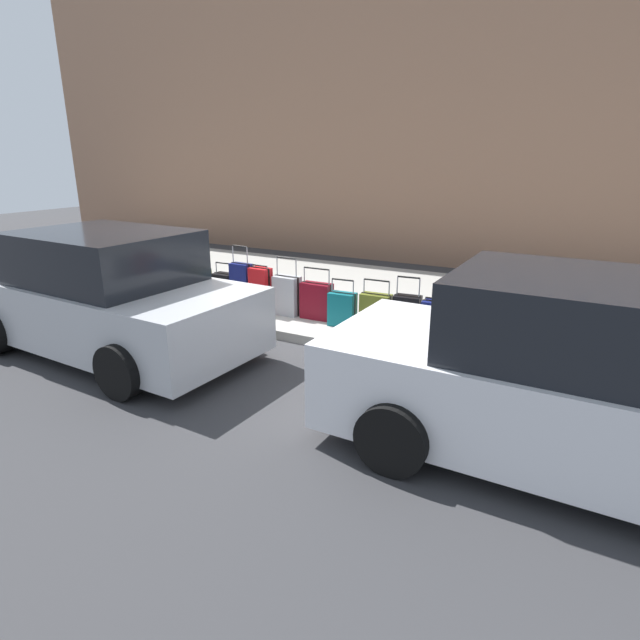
{
  "coord_description": "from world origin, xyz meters",
  "views": [
    {
      "loc": [
        -4.45,
        5.96,
        2.61
      ],
      "look_at": [
        -1.37,
        0.33,
        0.54
      ],
      "focal_mm": 28.88,
      "sensor_mm": 36.0,
      "label": 1
    }
  ],
  "objects_px": {
    "suitcase_maroon_6": "(317,301)",
    "bollard_post": "(144,273)",
    "suitcase_silver_7": "(287,295)",
    "suitcase_olive_11": "(200,285)",
    "suitcase_olive_4": "(376,311)",
    "suitcase_silver_0": "(514,336)",
    "parked_car_white_0": "(596,385)",
    "suitcase_black_10": "(224,289)",
    "parked_car_silver_1": "(109,297)",
    "suitcase_black_3": "(407,315)",
    "suitcase_red_1": "(475,323)",
    "fire_hydrant": "(172,274)",
    "suitcase_teal_5": "(342,309)",
    "suitcase_red_8": "(261,290)",
    "suitcase_navy_9": "(241,286)",
    "suitcase_navy_2": "(437,321)"
  },
  "relations": [
    {
      "from": "suitcase_maroon_6",
      "to": "bollard_post",
      "type": "bearing_deg",
      "value": 3.48
    },
    {
      "from": "suitcase_silver_7",
      "to": "suitcase_olive_11",
      "type": "xyz_separation_m",
      "value": [
        1.72,
        0.09,
        -0.01
      ]
    },
    {
      "from": "suitcase_olive_4",
      "to": "suitcase_olive_11",
      "type": "xyz_separation_m",
      "value": [
        3.25,
        0.13,
        0.04
      ]
    },
    {
      "from": "suitcase_silver_0",
      "to": "suitcase_maroon_6",
      "type": "relative_size",
      "value": 0.69
    },
    {
      "from": "suitcase_silver_0",
      "to": "parked_car_white_0",
      "type": "xyz_separation_m",
      "value": [
        -0.94,
        2.13,
        0.39
      ]
    },
    {
      "from": "suitcase_black_10",
      "to": "parked_car_silver_1",
      "type": "xyz_separation_m",
      "value": [
        0.15,
        2.23,
        0.36
      ]
    },
    {
      "from": "suitcase_black_3",
      "to": "suitcase_silver_7",
      "type": "bearing_deg",
      "value": 1.08
    },
    {
      "from": "suitcase_red_1",
      "to": "suitcase_maroon_6",
      "type": "relative_size",
      "value": 0.85
    },
    {
      "from": "suitcase_red_1",
      "to": "fire_hydrant",
      "type": "bearing_deg",
      "value": 0.25
    },
    {
      "from": "suitcase_silver_0",
      "to": "suitcase_red_1",
      "type": "distance_m",
      "value": 0.53
    },
    {
      "from": "suitcase_teal_5",
      "to": "suitcase_red_8",
      "type": "relative_size",
      "value": 0.91
    },
    {
      "from": "suitcase_silver_0",
      "to": "suitcase_olive_4",
      "type": "bearing_deg",
      "value": -3.5
    },
    {
      "from": "fire_hydrant",
      "to": "parked_car_silver_1",
      "type": "distance_m",
      "value": 2.43
    },
    {
      "from": "suitcase_black_10",
      "to": "bollard_post",
      "type": "distance_m",
      "value": 1.71
    },
    {
      "from": "suitcase_teal_5",
      "to": "parked_car_silver_1",
      "type": "xyz_separation_m",
      "value": [
        2.46,
        2.13,
        0.38
      ]
    },
    {
      "from": "suitcase_maroon_6",
      "to": "suitcase_navy_9",
      "type": "xyz_separation_m",
      "value": [
        1.38,
        0.09,
        0.1
      ]
    },
    {
      "from": "suitcase_silver_7",
      "to": "suitcase_black_10",
      "type": "height_order",
      "value": "suitcase_silver_7"
    },
    {
      "from": "suitcase_black_3",
      "to": "suitcase_red_8",
      "type": "bearing_deg",
      "value": 2.94
    },
    {
      "from": "suitcase_navy_9",
      "to": "suitcase_silver_7",
      "type": "bearing_deg",
      "value": -176.6
    },
    {
      "from": "suitcase_black_3",
      "to": "parked_car_white_0",
      "type": "relative_size",
      "value": 0.18
    },
    {
      "from": "suitcase_maroon_6",
      "to": "parked_car_white_0",
      "type": "relative_size",
      "value": 0.18
    },
    {
      "from": "suitcase_red_1",
      "to": "suitcase_olive_4",
      "type": "distance_m",
      "value": 1.45
    },
    {
      "from": "suitcase_red_1",
      "to": "suitcase_black_3",
      "type": "distance_m",
      "value": 0.97
    },
    {
      "from": "suitcase_olive_4",
      "to": "suitcase_maroon_6",
      "type": "bearing_deg",
      "value": -0.35
    },
    {
      "from": "suitcase_olive_11",
      "to": "suitcase_red_1",
      "type": "bearing_deg",
      "value": -178.88
    },
    {
      "from": "suitcase_red_8",
      "to": "bollard_post",
      "type": "xyz_separation_m",
      "value": [
        2.53,
        0.09,
        0.04
      ]
    },
    {
      "from": "suitcase_navy_9",
      "to": "suitcase_black_10",
      "type": "xyz_separation_m",
      "value": [
        0.42,
        -0.06,
        -0.11
      ]
    },
    {
      "from": "suitcase_navy_9",
      "to": "suitcase_black_10",
      "type": "bearing_deg",
      "value": -8.7
    },
    {
      "from": "suitcase_black_3",
      "to": "parked_car_white_0",
      "type": "distance_m",
      "value": 3.33
    },
    {
      "from": "suitcase_navy_2",
      "to": "suitcase_red_8",
      "type": "height_order",
      "value": "suitcase_red_8"
    },
    {
      "from": "suitcase_navy_9",
      "to": "bollard_post",
      "type": "height_order",
      "value": "suitcase_navy_9"
    },
    {
      "from": "suitcase_red_1",
      "to": "suitcase_navy_2",
      "type": "relative_size",
      "value": 1.14
    },
    {
      "from": "bollard_post",
      "to": "suitcase_black_10",
      "type": "bearing_deg",
      "value": -173.7
    },
    {
      "from": "suitcase_navy_9",
      "to": "fire_hydrant",
      "type": "bearing_deg",
      "value": -1.0
    },
    {
      "from": "suitcase_maroon_6",
      "to": "suitcase_black_10",
      "type": "xyz_separation_m",
      "value": [
        1.8,
        0.03,
        -0.02
      ]
    },
    {
      "from": "suitcase_silver_7",
      "to": "suitcase_red_8",
      "type": "bearing_deg",
      "value": 11.15
    },
    {
      "from": "suitcase_olive_4",
      "to": "parked_car_silver_1",
      "type": "distance_m",
      "value": 3.73
    },
    {
      "from": "suitcase_silver_7",
      "to": "suitcase_navy_2",
      "type": "bearing_deg",
      "value": 178.97
    },
    {
      "from": "bollard_post",
      "to": "parked_car_silver_1",
      "type": "bearing_deg",
      "value": 127.07
    },
    {
      "from": "suitcase_black_10",
      "to": "suitcase_olive_4",
      "type": "bearing_deg",
      "value": -179.59
    },
    {
      "from": "suitcase_navy_9",
      "to": "bollard_post",
      "type": "bearing_deg",
      "value": 3.31
    },
    {
      "from": "suitcase_olive_4",
      "to": "suitcase_silver_0",
      "type": "bearing_deg",
      "value": 176.5
    },
    {
      "from": "suitcase_silver_0",
      "to": "parked_car_white_0",
      "type": "bearing_deg",
      "value": 113.77
    },
    {
      "from": "suitcase_maroon_6",
      "to": "suitcase_olive_11",
      "type": "bearing_deg",
      "value": 3.35
    },
    {
      "from": "suitcase_black_3",
      "to": "parked_car_silver_1",
      "type": "distance_m",
      "value": 4.12
    },
    {
      "from": "suitcase_silver_7",
      "to": "parked_car_silver_1",
      "type": "height_order",
      "value": "parked_car_silver_1"
    },
    {
      "from": "suitcase_olive_4",
      "to": "parked_car_white_0",
      "type": "xyz_separation_m",
      "value": [
        -2.91,
        2.25,
        0.38
      ]
    },
    {
      "from": "suitcase_navy_9",
      "to": "suitcase_navy_2",
      "type": "bearing_deg",
      "value": -179.88
    },
    {
      "from": "suitcase_teal_5",
      "to": "suitcase_navy_9",
      "type": "xyz_separation_m",
      "value": [
        1.9,
        -0.03,
        0.13
      ]
    },
    {
      "from": "suitcase_navy_2",
      "to": "suitcase_olive_4",
      "type": "relative_size",
      "value": 0.82
    }
  ]
}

